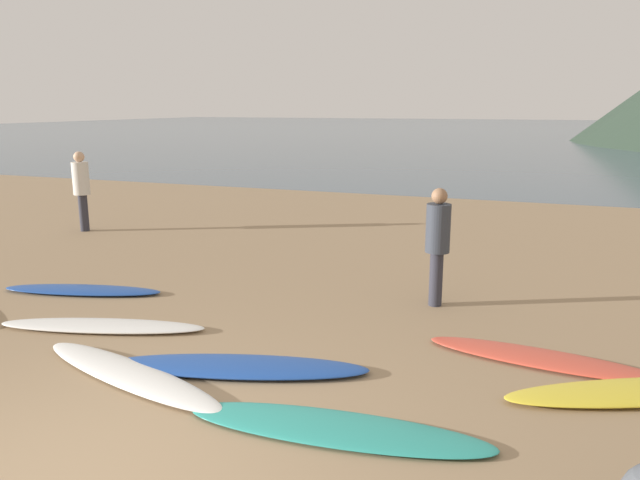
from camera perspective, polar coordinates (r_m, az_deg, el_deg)
name	(u,v)px	position (r m, az deg, el deg)	size (l,w,h in m)	color
ground_plane	(401,231)	(13.37, 7.67, 0.89)	(120.00, 120.00, 0.20)	#997C5B
ocean_water	(521,130)	(67.33, 18.39, 9.76)	(140.00, 100.00, 0.01)	#475B6B
surfboard_2	(82,290)	(9.18, -21.45, -4.40)	(2.27, 0.47, 0.08)	#1E479E
surfboard_3	(102,326)	(7.64, -19.82, -7.60)	(2.46, 0.46, 0.09)	white
surfboard_4	(129,374)	(6.27, -17.55, -11.91)	(2.54, 0.47, 0.09)	white
surfboard_5	(238,366)	(6.20, -7.75, -11.70)	(2.62, 0.57, 0.09)	#1E479E
surfboard_6	(336,428)	(5.12, 1.49, -17.28)	(2.55, 0.58, 0.07)	teal
surfboard_7	(543,359)	(6.74, 20.24, -10.43)	(2.37, 0.54, 0.07)	#D84C38
person_0	(438,237)	(7.95, 11.01, 0.25)	(0.31, 0.31, 1.56)	#2D2D38
person_2	(81,185)	(13.50, -21.53, 4.87)	(0.33, 0.33, 1.66)	#2D2D38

